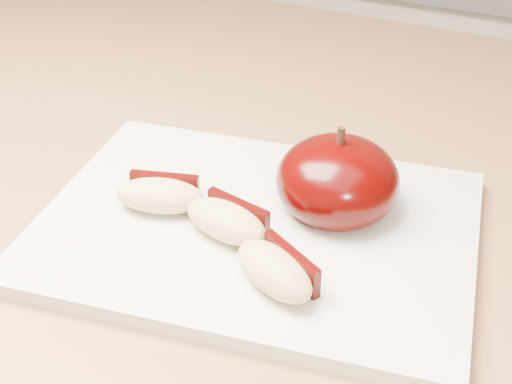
% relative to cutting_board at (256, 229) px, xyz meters
% --- Properties ---
extents(back_cabinet, '(2.40, 0.62, 0.94)m').
position_rel_cutting_board_xyz_m(back_cabinet, '(0.10, 0.83, -0.44)').
color(back_cabinet, silver).
rests_on(back_cabinet, ground).
extents(cutting_board, '(0.33, 0.26, 0.01)m').
position_rel_cutting_board_xyz_m(cutting_board, '(0.00, 0.00, 0.00)').
color(cutting_board, silver).
rests_on(cutting_board, island_counter).
extents(apple_half, '(0.12, 0.12, 0.07)m').
position_rel_cutting_board_xyz_m(apple_half, '(0.04, 0.04, 0.03)').
color(apple_half, '#2D0100').
rests_on(apple_half, cutting_board).
extents(apple_wedge_a, '(0.07, 0.05, 0.02)m').
position_rel_cutting_board_xyz_m(apple_wedge_a, '(-0.07, -0.01, 0.02)').
color(apple_wedge_a, tan).
rests_on(apple_wedge_a, cutting_board).
extents(apple_wedge_b, '(0.07, 0.04, 0.02)m').
position_rel_cutting_board_xyz_m(apple_wedge_b, '(-0.01, -0.02, 0.02)').
color(apple_wedge_b, tan).
rests_on(apple_wedge_b, cutting_board).
extents(apple_wedge_c, '(0.07, 0.06, 0.02)m').
position_rel_cutting_board_xyz_m(apple_wedge_c, '(0.04, -0.05, 0.02)').
color(apple_wedge_c, tan).
rests_on(apple_wedge_c, cutting_board).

